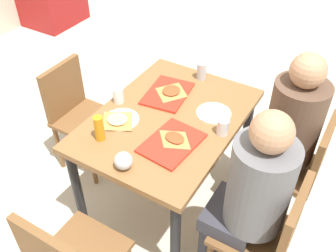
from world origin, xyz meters
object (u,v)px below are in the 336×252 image
at_px(main_table, 168,129).
at_px(person_in_brown_jacket, 286,128).
at_px(tray_red_far, 167,93).
at_px(foil_bundle, 123,161).
at_px(condiment_bottle, 99,128).
at_px(chair_far_side, 76,110).
at_px(pizza_slice_a, 175,138).
at_px(chair_near_left, 269,232).
at_px(plastic_cup_b, 223,127).
at_px(pizza_slice_c, 117,120).
at_px(paper_plate_center, 121,119).
at_px(person_in_red, 251,191).
at_px(paper_plate_near_edge, 214,113).
at_px(plastic_cup_a, 118,95).
at_px(soda_can, 202,71).
at_px(pizza_slice_b, 171,91).
at_px(chair_near_right, 300,165).
at_px(tray_red_near, 172,143).

xyz_separation_m(main_table, person_in_brown_jacket, (0.29, -0.66, 0.08)).
xyz_separation_m(tray_red_far, foil_bundle, (-0.70, -0.15, 0.04)).
bearing_deg(tray_red_far, condiment_bottle, 169.79).
relative_size(chair_far_side, pizza_slice_a, 4.34).
distance_m(chair_near_left, plastic_cup_b, 0.63).
bearing_deg(person_in_brown_jacket, pizza_slice_c, 118.71).
bearing_deg(foil_bundle, plastic_cup_b, -32.64).
height_order(person_in_brown_jacket, paper_plate_center, person_in_brown_jacket).
height_order(person_in_brown_jacket, pizza_slice_c, person_in_brown_jacket).
relative_size(pizza_slice_a, foil_bundle, 1.96).
distance_m(person_in_red, paper_plate_center, 0.90).
distance_m(person_in_brown_jacket, paper_plate_near_edge, 0.45).
bearing_deg(foil_bundle, plastic_cup_a, 39.03).
distance_m(paper_plate_center, condiment_bottle, 0.22).
distance_m(paper_plate_near_edge, condiment_bottle, 0.72).
relative_size(paper_plate_center, pizza_slice_c, 0.99).
bearing_deg(main_table, soda_can, 2.43).
bearing_deg(pizza_slice_b, plastic_cup_a, 134.43).
distance_m(tray_red_far, foil_bundle, 0.72).
relative_size(main_table, chair_near_right, 1.36).
bearing_deg(pizza_slice_c, foil_bundle, -138.38).
relative_size(chair_near_right, pizza_slice_c, 3.83).
height_order(main_table, tray_red_far, tray_red_far).
bearing_deg(main_table, tray_red_near, -144.23).
bearing_deg(tray_red_far, pizza_slice_a, -144.00).
xyz_separation_m(pizza_slice_a, soda_can, (0.67, 0.17, 0.04)).
bearing_deg(chair_far_side, paper_plate_center, -106.97).
bearing_deg(pizza_slice_b, plastic_cup_b, -112.29).
distance_m(chair_near_right, soda_can, 0.91).
bearing_deg(tray_red_near, paper_plate_near_edge, -12.50).
xyz_separation_m(main_table, plastic_cup_b, (0.03, -0.36, 0.15)).
bearing_deg(main_table, pizza_slice_c, 130.35).
bearing_deg(tray_red_near, pizza_slice_b, 30.77).
bearing_deg(chair_near_right, plastic_cup_b, 120.40).
distance_m(chair_far_side, plastic_cup_a, 0.55).
xyz_separation_m(chair_far_side, tray_red_near, (-0.20, -0.95, 0.27)).
distance_m(tray_red_near, pizza_slice_b, 0.49).
relative_size(person_in_red, paper_plate_near_edge, 5.74).
xyz_separation_m(chair_far_side, pizza_slice_b, (0.22, -0.70, 0.29)).
distance_m(pizza_slice_b, plastic_cup_b, 0.50).
distance_m(pizza_slice_a, soda_can, 0.70).
height_order(pizza_slice_c, condiment_bottle, condiment_bottle).
bearing_deg(main_table, plastic_cup_a, 94.67).
distance_m(tray_red_far, paper_plate_center, 0.39).
relative_size(chair_far_side, condiment_bottle, 5.33).
height_order(main_table, plastic_cup_b, plastic_cup_b).
relative_size(tray_red_far, pizza_slice_a, 1.83).
relative_size(pizza_slice_b, plastic_cup_b, 2.02).
relative_size(chair_near_left, plastic_cup_b, 8.54).
height_order(main_table, person_in_brown_jacket, person_in_brown_jacket).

